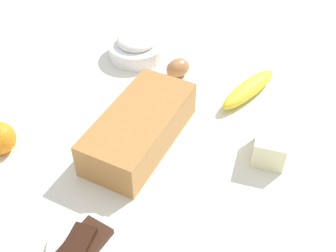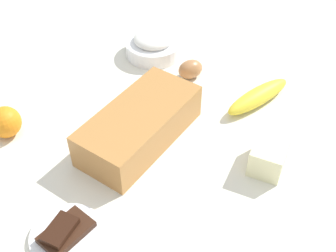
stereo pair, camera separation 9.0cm
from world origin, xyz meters
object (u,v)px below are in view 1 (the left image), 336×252
Objects in this scene: banana at (249,89)px; egg_near_butter at (178,68)px; butter_block at (271,145)px; loaf_pan at (139,127)px; chocolate_plate at (85,245)px; flour_bowl at (137,46)px.

banana is 2.99× the size of egg_near_butter.
butter_block reaches higher than banana.
egg_near_butter is at bearing -81.77° from banana.
loaf_pan reaches higher than chocolate_plate.
egg_near_butter is at bearing -172.93° from loaf_pan.
banana is (-0.27, 0.12, -0.02)m from loaf_pan.
chocolate_plate is (0.37, -0.17, -0.02)m from butter_block.
egg_near_butter is at bearing -112.18° from butter_block.
flour_bowl is 0.46m from butter_block.
butter_block is (0.15, 0.12, 0.01)m from banana.
flour_bowl is 0.14m from egg_near_butter.
banana is at bearing 174.67° from chocolate_plate.
loaf_pan is at bearing 37.82° from flour_bowl.
loaf_pan is 4.62× the size of egg_near_butter.
chocolate_plate is at bearing -5.33° from banana.
loaf_pan is 3.26× the size of butter_block.
flour_bowl is at bearing -152.22° from chocolate_plate.
flour_bowl is 0.77× the size of banana.
loaf_pan reaches higher than flour_bowl.
banana reaches higher than chocolate_plate.
banana is at bearing 98.23° from egg_near_butter.
flour_bowl is (-0.25, -0.20, -0.01)m from loaf_pan.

